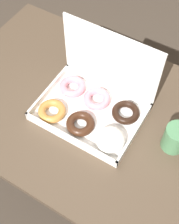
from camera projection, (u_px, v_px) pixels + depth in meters
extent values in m
plane|color=#42382D|center=(85.00, 182.00, 1.75)|extent=(8.00, 8.00, 0.00)
cube|color=#4C3D2D|center=(83.00, 108.00, 1.14)|extent=(1.04, 0.72, 0.03)
cylinder|color=#4C3D2D|center=(41.00, 70.00, 1.73)|extent=(0.06, 0.06, 0.72)
cube|color=white|center=(90.00, 114.00, 1.10)|extent=(0.36, 0.26, 0.01)
cube|color=white|center=(70.00, 139.00, 1.02)|extent=(0.36, 0.01, 0.03)
cube|color=white|center=(107.00, 86.00, 1.15)|extent=(0.36, 0.01, 0.03)
cube|color=white|center=(49.00, 91.00, 1.13)|extent=(0.01, 0.26, 0.03)
cube|color=white|center=(134.00, 134.00, 1.04)|extent=(0.01, 0.26, 0.03)
cube|color=white|center=(110.00, 60.00, 1.04)|extent=(0.36, 0.01, 0.24)
torus|color=#B77A38|center=(52.00, 111.00, 1.09)|extent=(0.10, 0.10, 0.03)
torus|color=#381E11|center=(80.00, 124.00, 1.06)|extent=(0.10, 0.10, 0.03)
ellipsoid|color=white|center=(110.00, 139.00, 1.01)|extent=(0.10, 0.10, 0.05)
torus|color=pink|center=(72.00, 87.00, 1.15)|extent=(0.10, 0.10, 0.03)
torus|color=pink|center=(97.00, 99.00, 1.12)|extent=(0.10, 0.10, 0.03)
torus|color=black|center=(126.00, 112.00, 1.09)|extent=(0.10, 0.10, 0.02)
cylinder|color=#4C8456|center=(175.00, 138.00, 1.00)|extent=(0.08, 0.08, 0.10)
cylinder|color=black|center=(179.00, 131.00, 0.96)|extent=(0.06, 0.06, 0.01)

